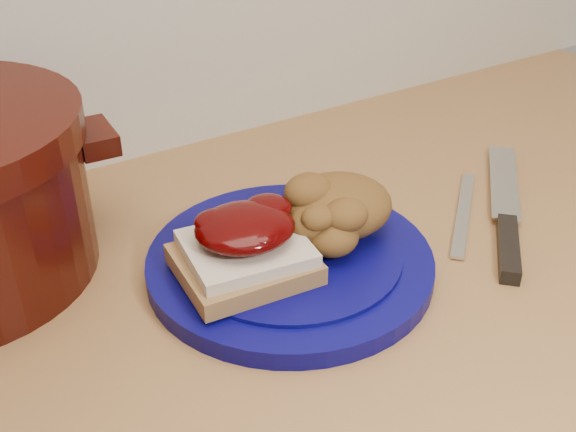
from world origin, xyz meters
TOP-DOWN VIEW (x-y plane):
  - plate at (0.05, 1.49)m, footprint 0.33×0.33m
  - sandwich at (-0.01, 1.49)m, footprint 0.13×0.11m
  - stuffing_mound at (0.11, 1.50)m, footprint 0.13×0.12m
  - chef_knife at (0.28, 1.42)m, footprint 0.22×0.22m
  - butter_knife at (0.26, 1.48)m, footprint 0.14×0.13m

SIDE VIEW (x-z plane):
  - butter_knife at x=0.26m, z-range 0.90..0.91m
  - chef_knife at x=0.28m, z-range 0.90..0.92m
  - plate at x=0.05m, z-range 0.90..0.92m
  - sandwich at x=-0.01m, z-range 0.92..0.98m
  - stuffing_mound at x=0.11m, z-range 0.92..0.98m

